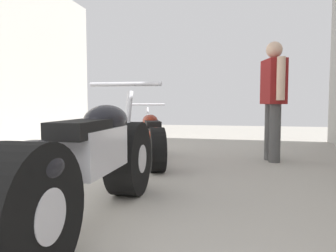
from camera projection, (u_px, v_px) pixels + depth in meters
name	position (u px, v px, depth m)	size (l,w,h in m)	color
ground_plane	(164.00, 179.00, 3.66)	(17.43, 17.43, 0.00)	#A8A399
motorcycle_maroon_cruiser	(91.00, 166.00, 2.20)	(0.66, 2.22, 1.04)	black
motorcycle_black_naked	(152.00, 138.00, 4.56)	(0.84, 1.76, 0.85)	black
mechanic_in_blue	(273.00, 94.00, 4.69)	(0.34, 0.70, 1.73)	#4C4C4C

